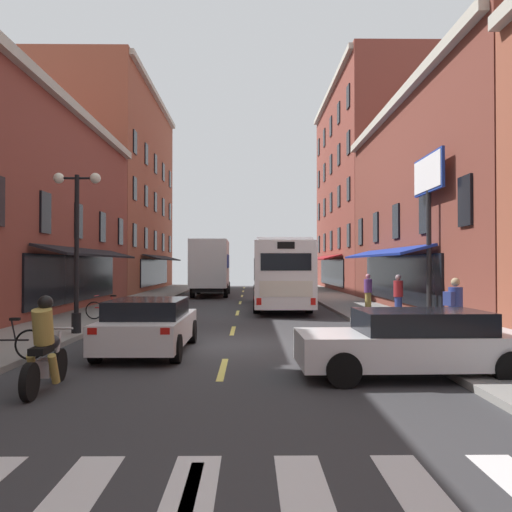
{
  "coord_description": "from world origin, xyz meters",
  "views": [
    {
      "loc": [
        0.58,
        -14.77,
        2.2
      ],
      "look_at": [
        0.83,
        8.96,
        2.57
      ],
      "focal_mm": 37.6,
      "sensor_mm": 36.0,
      "label": 1
    }
  ],
  "objects": [
    {
      "name": "sedan_mid",
      "position": [
        -2.4,
        32.77,
        0.67
      ],
      "size": [
        1.97,
        4.74,
        1.29
      ],
      "color": "#144723",
      "rests_on": "ground"
    },
    {
      "name": "transit_bus",
      "position": [
        2.06,
        12.81,
        1.75
      ],
      "size": [
        2.71,
        11.93,
        3.33
      ],
      "color": "white",
      "rests_on": "ground"
    },
    {
      "name": "bicycle_near",
      "position": [
        -4.68,
        -3.19,
        0.5
      ],
      "size": [
        1.71,
        0.48,
        0.91
      ],
      "color": "black",
      "rests_on": "sidewalk_left"
    },
    {
      "name": "pedestrian_far",
      "position": [
        6.3,
        5.86,
        1.0
      ],
      "size": [
        0.36,
        0.36,
        1.67
      ],
      "rotation": [
        0.0,
        0.0,
        1.93
      ],
      "color": "navy",
      "rests_on": "sidewalk_right"
    },
    {
      "name": "street_lamp_twin",
      "position": [
        -4.65,
        1.38,
        2.82
      ],
      "size": [
        1.42,
        0.32,
        4.82
      ],
      "color": "black",
      "rests_on": "sidewalk_left"
    },
    {
      "name": "ground_plane",
      "position": [
        0.0,
        0.0,
        -0.05
      ],
      "size": [
        34.8,
        80.0,
        0.1
      ],
      "primitive_type": "cube",
      "color": "#333335"
    },
    {
      "name": "sidewalk_left",
      "position": [
        -5.9,
        0.0,
        0.07
      ],
      "size": [
        3.0,
        80.0,
        0.14
      ],
      "primitive_type": "cube",
      "color": "gray",
      "rests_on": "ground"
    },
    {
      "name": "sedan_near",
      "position": [
        -1.96,
        -1.32,
        0.69
      ],
      "size": [
        2.04,
        4.46,
        1.33
      ],
      "color": "silver",
      "rests_on": "ground"
    },
    {
      "name": "pedestrian_near",
      "position": [
        5.86,
        -1.01,
        1.05
      ],
      "size": [
        0.52,
        0.44,
        1.71
      ],
      "rotation": [
        0.0,
        0.0,
        5.2
      ],
      "color": "#66387F",
      "rests_on": "sidewalk_right"
    },
    {
      "name": "bicycle_mid",
      "position": [
        -4.76,
        5.42,
        0.5
      ],
      "size": [
        1.71,
        0.48,
        0.91
      ],
      "color": "black",
      "rests_on": "sidewalk_left"
    },
    {
      "name": "sedan_far",
      "position": [
        3.78,
        -4.33,
        0.67
      ],
      "size": [
        4.49,
        2.05,
        1.3
      ],
      "color": "silver",
      "rests_on": "ground"
    },
    {
      "name": "motorcycle_rider",
      "position": [
        -2.98,
        -5.42,
        0.71
      ],
      "size": [
        0.62,
        2.07,
        1.66
      ],
      "color": "black",
      "rests_on": "ground"
    },
    {
      "name": "lane_centre_dashes",
      "position": [
        0.0,
        -0.25,
        0.0
      ],
      "size": [
        0.14,
        73.9,
        0.01
      ],
      "color": "#DBCC4C",
      "rests_on": "ground"
    },
    {
      "name": "billboard_sign",
      "position": [
        7.05,
        4.53,
        4.75
      ],
      "size": [
        0.4,
        3.01,
        6.04
      ],
      "color": "black",
      "rests_on": "sidewalk_right"
    },
    {
      "name": "box_truck",
      "position": [
        -2.15,
        22.31,
        2.0
      ],
      "size": [
        2.55,
        7.92,
        3.81
      ],
      "color": "black",
      "rests_on": "ground"
    },
    {
      "name": "pedestrian_mid",
      "position": [
        5.9,
        9.36,
        0.97
      ],
      "size": [
        0.36,
        0.36,
        1.63
      ],
      "rotation": [
        0.0,
        0.0,
        1.44
      ],
      "color": "#B29947",
      "rests_on": "sidewalk_right"
    },
    {
      "name": "sidewalk_right",
      "position": [
        5.9,
        0.0,
        0.07
      ],
      "size": [
        3.0,
        80.0,
        0.14
      ],
      "primitive_type": "cube",
      "color": "gray",
      "rests_on": "ground"
    }
  ]
}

